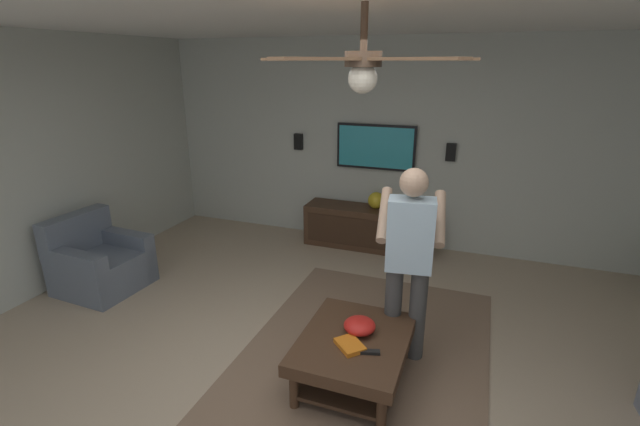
{
  "coord_description": "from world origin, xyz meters",
  "views": [
    {
      "loc": [
        -2.45,
        -1.02,
        2.39
      ],
      "look_at": [
        1.04,
        0.28,
        1.12
      ],
      "focal_mm": 25.08,
      "sensor_mm": 36.0,
      "label": 1
    }
  ],
  "objects_px": {
    "vase_round": "(376,200)",
    "wall_speaker_left": "(451,152)",
    "media_console": "(368,228)",
    "book": "(350,345)",
    "person_standing": "(409,255)",
    "wall_speaker_right": "(298,142)",
    "remote_black": "(369,352)",
    "bowl": "(360,326)",
    "armchair": "(99,264)",
    "coffee_table": "(354,349)",
    "remote_white": "(350,346)",
    "ceiling_fan": "(364,64)",
    "tv": "(376,147)"
  },
  "relations": [
    {
      "from": "armchair",
      "to": "media_console",
      "type": "bearing_deg",
      "value": 43.82
    },
    {
      "from": "remote_black",
      "to": "wall_speaker_right",
      "type": "bearing_deg",
      "value": -74.86
    },
    {
      "from": "media_console",
      "to": "book",
      "type": "xyz_separation_m",
      "value": [
        -2.79,
        -0.59,
        0.14
      ]
    },
    {
      "from": "coffee_table",
      "to": "remote_white",
      "type": "xyz_separation_m",
      "value": [
        -0.13,
        -0.01,
        0.12
      ]
    },
    {
      "from": "vase_round",
      "to": "wall_speaker_left",
      "type": "distance_m",
      "value": 1.11
    },
    {
      "from": "bowl",
      "to": "vase_round",
      "type": "relative_size",
      "value": 1.13
    },
    {
      "from": "tv",
      "to": "person_standing",
      "type": "relative_size",
      "value": 0.64
    },
    {
      "from": "remote_white",
      "to": "vase_round",
      "type": "height_order",
      "value": "vase_round"
    },
    {
      "from": "person_standing",
      "to": "wall_speaker_left",
      "type": "bearing_deg",
      "value": -9.85
    },
    {
      "from": "tv",
      "to": "wall_speaker_right",
      "type": "xyz_separation_m",
      "value": [
        0.01,
        1.11,
        0.0
      ]
    },
    {
      "from": "media_console",
      "to": "bowl",
      "type": "height_order",
      "value": "media_console"
    },
    {
      "from": "media_console",
      "to": "wall_speaker_left",
      "type": "height_order",
      "value": "wall_speaker_left"
    },
    {
      "from": "vase_round",
      "to": "ceiling_fan",
      "type": "relative_size",
      "value": 0.18
    },
    {
      "from": "vase_round",
      "to": "remote_black",
      "type": "bearing_deg",
      "value": -167.04
    },
    {
      "from": "person_standing",
      "to": "wall_speaker_right",
      "type": "xyz_separation_m",
      "value": [
        2.43,
        1.99,
        0.39
      ]
    },
    {
      "from": "wall_speaker_right",
      "to": "tv",
      "type": "bearing_deg",
      "value": -90.68
    },
    {
      "from": "wall_speaker_right",
      "to": "wall_speaker_left",
      "type": "bearing_deg",
      "value": -90.0
    },
    {
      "from": "armchair",
      "to": "vase_round",
      "type": "distance_m",
      "value": 3.39
    },
    {
      "from": "coffee_table",
      "to": "bowl",
      "type": "distance_m",
      "value": 0.18
    },
    {
      "from": "remote_black",
      "to": "ceiling_fan",
      "type": "distance_m",
      "value": 1.98
    },
    {
      "from": "armchair",
      "to": "coffee_table",
      "type": "relative_size",
      "value": 0.85
    },
    {
      "from": "book",
      "to": "wall_speaker_right",
      "type": "distance_m",
      "value": 3.6
    },
    {
      "from": "armchair",
      "to": "bowl",
      "type": "relative_size",
      "value": 3.43
    },
    {
      "from": "coffee_table",
      "to": "tv",
      "type": "height_order",
      "value": "tv"
    },
    {
      "from": "coffee_table",
      "to": "bowl",
      "type": "xyz_separation_m",
      "value": [
        0.09,
        -0.02,
        0.16
      ]
    },
    {
      "from": "book",
      "to": "wall_speaker_left",
      "type": "bearing_deg",
      "value": 126.53
    },
    {
      "from": "media_console",
      "to": "ceiling_fan",
      "type": "distance_m",
      "value": 3.76
    },
    {
      "from": "tv",
      "to": "remote_white",
      "type": "distance_m",
      "value": 3.21
    },
    {
      "from": "media_console",
      "to": "vase_round",
      "type": "relative_size",
      "value": 7.73
    },
    {
      "from": "book",
      "to": "remote_white",
      "type": "bearing_deg",
      "value": 86.76
    },
    {
      "from": "armchair",
      "to": "remote_white",
      "type": "distance_m",
      "value": 3.14
    },
    {
      "from": "person_standing",
      "to": "wall_speaker_right",
      "type": "distance_m",
      "value": 3.16
    },
    {
      "from": "armchair",
      "to": "media_console",
      "type": "height_order",
      "value": "armchair"
    },
    {
      "from": "person_standing",
      "to": "wall_speaker_left",
      "type": "xyz_separation_m",
      "value": [
        2.43,
        -0.08,
        0.39
      ]
    },
    {
      "from": "armchair",
      "to": "remote_black",
      "type": "xyz_separation_m",
      "value": [
        -0.66,
        -3.22,
        0.13
      ]
    },
    {
      "from": "armchair",
      "to": "tv",
      "type": "height_order",
      "value": "tv"
    },
    {
      "from": "bowl",
      "to": "wall_speaker_left",
      "type": "relative_size",
      "value": 1.13
    },
    {
      "from": "tv",
      "to": "bowl",
      "type": "bearing_deg",
      "value": 12.0
    },
    {
      "from": "person_standing",
      "to": "book",
      "type": "relative_size",
      "value": 7.45
    },
    {
      "from": "coffee_table",
      "to": "wall_speaker_right",
      "type": "height_order",
      "value": "wall_speaker_right"
    },
    {
      "from": "coffee_table",
      "to": "ceiling_fan",
      "type": "distance_m",
      "value": 2.12
    },
    {
      "from": "remote_white",
      "to": "ceiling_fan",
      "type": "distance_m",
      "value": 1.98
    },
    {
      "from": "remote_black",
      "to": "wall_speaker_right",
      "type": "height_order",
      "value": "wall_speaker_right"
    },
    {
      "from": "coffee_table",
      "to": "remote_black",
      "type": "height_order",
      "value": "remote_black"
    },
    {
      "from": "bowl",
      "to": "book",
      "type": "xyz_separation_m",
      "value": [
        -0.21,
        0.01,
        -0.04
      ]
    },
    {
      "from": "person_standing",
      "to": "bowl",
      "type": "height_order",
      "value": "person_standing"
    },
    {
      "from": "bowl",
      "to": "wall_speaker_right",
      "type": "relative_size",
      "value": 1.13
    },
    {
      "from": "person_standing",
      "to": "wall_speaker_left",
      "type": "relative_size",
      "value": 7.45
    },
    {
      "from": "vase_round",
      "to": "wall_speaker_left",
      "type": "xyz_separation_m",
      "value": [
        0.22,
        -0.87,
        0.66
      ]
    },
    {
      "from": "armchair",
      "to": "remote_white",
      "type": "height_order",
      "value": "armchair"
    }
  ]
}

